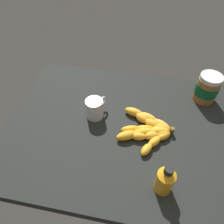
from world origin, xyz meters
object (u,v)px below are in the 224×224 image
at_px(peanut_butter_jar, 207,88).
at_px(coffee_mug, 95,108).
at_px(banana_bunch, 148,129).
at_px(honey_bottle, 165,180).

relative_size(peanut_butter_jar, coffee_mug, 1.27).
xyz_separation_m(peanut_butter_jar, coffee_mug, (-0.47, -0.20, -0.02)).
distance_m(banana_bunch, coffee_mug, 0.24).
xyz_separation_m(peanut_butter_jar, honey_bottle, (-0.17, -0.47, -0.01)).
relative_size(banana_bunch, coffee_mug, 2.30).
bearing_deg(banana_bunch, peanut_butter_jar, 45.87).
xyz_separation_m(banana_bunch, coffee_mug, (-0.23, 0.05, 0.03)).
bearing_deg(honey_bottle, banana_bunch, 105.89).
distance_m(banana_bunch, honey_bottle, 0.24).
bearing_deg(peanut_butter_jar, coffee_mug, -156.93).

